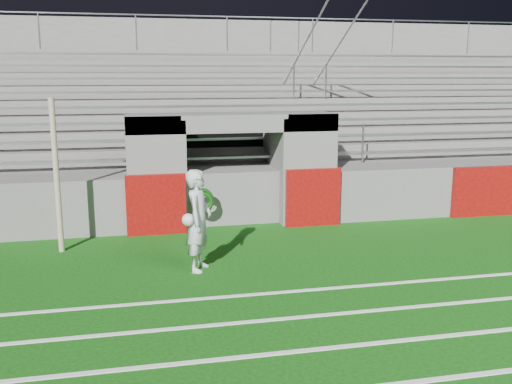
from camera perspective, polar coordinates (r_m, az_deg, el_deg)
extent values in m
plane|color=#0E470B|center=(10.30, 1.03, -8.03)|extent=(90.00, 90.00, 0.00)
cylinder|color=tan|center=(11.79, -19.31, 1.48)|extent=(0.11, 0.11, 3.05)
cube|color=white|center=(7.65, 6.34, -15.34)|extent=(28.00, 0.09, 0.01)
cube|color=white|center=(8.51, 4.17, -12.40)|extent=(28.00, 0.09, 0.01)
cube|color=white|center=(9.39, 2.44, -9.99)|extent=(28.00, 0.09, 0.01)
cube|color=#5E5C59|center=(13.13, -10.15, 1.94)|extent=(1.20, 1.00, 2.60)
cube|color=#5E5C59|center=(13.73, 5.05, 2.49)|extent=(1.20, 1.00, 2.60)
cube|color=black|center=(14.98, -3.49, 3.08)|extent=(2.60, 0.20, 2.50)
cube|color=#5E5C59|center=(13.77, -7.53, 2.25)|extent=(0.10, 2.20, 2.50)
cube|color=#5E5C59|center=(14.14, 1.81, 2.59)|extent=(0.10, 2.20, 2.50)
cube|color=#5E5C59|center=(13.18, -2.42, 6.97)|extent=(4.80, 1.00, 0.40)
cube|color=#5E5C59|center=(17.10, -4.58, 3.79)|extent=(26.00, 8.00, 0.20)
cube|color=#5E5C59|center=(17.20, -4.55, 1.73)|extent=(26.00, 8.00, 1.05)
cube|color=#630908|center=(12.71, -9.95, -1.24)|extent=(1.30, 0.15, 1.35)
cube|color=#630908|center=(13.32, 5.70, -0.53)|extent=(1.30, 0.15, 1.35)
cube|color=#630908|center=(15.42, 22.57, 0.10)|extent=(2.20, 0.15, 1.25)
cube|color=gray|center=(14.19, -3.03, 3.51)|extent=(23.00, 0.28, 0.06)
cube|color=#5E5C59|center=(15.03, -3.54, 3.84)|extent=(24.00, 0.75, 0.38)
cube|color=gray|center=(14.88, -3.50, 5.36)|extent=(23.00, 0.28, 0.06)
cube|color=#5E5C59|center=(15.74, -3.96, 4.89)|extent=(24.00, 0.75, 0.76)
cube|color=gray|center=(15.58, -3.94, 7.04)|extent=(23.00, 0.28, 0.06)
cube|color=#5E5C59|center=(16.46, -4.35, 5.84)|extent=(24.00, 0.75, 1.14)
cube|color=gray|center=(16.30, -4.35, 8.57)|extent=(23.00, 0.28, 0.06)
cube|color=#5E5C59|center=(17.18, -4.71, 6.71)|extent=(24.00, 0.75, 1.52)
cube|color=gray|center=(17.03, -4.72, 9.97)|extent=(23.00, 0.28, 0.06)
cube|color=#5E5C59|center=(17.91, -5.03, 7.51)|extent=(24.00, 0.75, 1.90)
cube|color=gray|center=(17.76, -5.06, 11.26)|extent=(23.00, 0.28, 0.06)
cube|color=#5E5C59|center=(18.64, -5.34, 8.25)|extent=(24.00, 0.75, 2.28)
cube|color=gray|center=(18.51, -5.38, 12.44)|extent=(23.00, 0.28, 0.06)
cube|color=#5E5C59|center=(19.37, -5.62, 8.93)|extent=(24.00, 0.75, 2.66)
cube|color=gray|center=(19.26, -5.68, 13.53)|extent=(23.00, 0.28, 0.06)
cube|color=#5E5C59|center=(20.04, -5.85, 9.20)|extent=(26.00, 0.60, 5.29)
cylinder|color=#A5A8AD|center=(14.50, 6.97, 4.73)|extent=(0.05, 0.05, 1.00)
cylinder|color=#A5A8AD|center=(17.26, 3.80, 10.93)|extent=(0.05, 0.05, 1.00)
cylinder|color=#A5A8AD|center=(20.20, 1.45, 15.36)|extent=(0.05, 0.05, 1.00)
cylinder|color=#A5A8AD|center=(17.26, 3.82, 12.59)|extent=(0.05, 6.02, 3.08)
cylinder|color=#A5A8AD|center=(14.85, 10.64, 4.78)|extent=(0.05, 0.05, 1.00)
cylinder|color=#A5A8AD|center=(17.56, 7.00, 10.89)|extent=(0.05, 0.05, 1.00)
cylinder|color=#A5A8AD|center=(20.46, 4.27, 15.29)|extent=(0.05, 0.05, 1.00)
cylinder|color=#A5A8AD|center=(17.56, 7.04, 12.52)|extent=(0.05, 6.02, 3.08)
cylinder|color=#A5A8AD|center=(19.84, -20.89, 14.84)|extent=(0.05, 0.05, 1.10)
cylinder|color=#A5A8AD|center=(19.65, -11.90, 15.38)|extent=(0.05, 0.05, 1.10)
cylinder|color=#A5A8AD|center=(19.91, -2.91, 15.55)|extent=(0.05, 0.05, 1.10)
cylinder|color=#A5A8AD|center=(20.61, 5.66, 15.37)|extent=(0.05, 0.05, 1.10)
cylinder|color=#A5A8AD|center=(21.70, 13.49, 14.93)|extent=(0.05, 0.05, 1.10)
cylinder|color=#A5A8AD|center=(23.14, 20.42, 14.31)|extent=(0.05, 0.05, 1.10)
cylinder|color=#A5A8AD|center=(19.82, -5.92, 17.12)|extent=(24.00, 0.05, 0.05)
imported|color=silver|center=(10.23, -5.75, -2.85)|extent=(0.66, 0.79, 1.84)
sphere|color=white|center=(10.07, -6.80, -2.77)|extent=(0.22, 0.22, 0.22)
torus|color=#0C3C0E|center=(12.77, -5.37, -0.67)|extent=(0.49, 0.09, 0.49)
torus|color=#0E430D|center=(12.74, -5.34, -1.07)|extent=(0.49, 0.09, 0.49)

